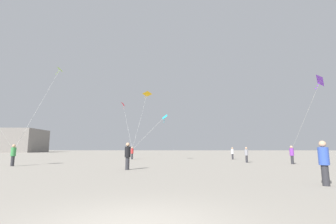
{
  "coord_description": "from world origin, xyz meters",
  "views": [
    {
      "loc": [
        0.8,
        -4.57,
        1.49
      ],
      "look_at": [
        0.0,
        23.45,
        5.78
      ],
      "focal_mm": 25.21,
      "sensor_mm": 36.0,
      "label": 1
    }
  ],
  "objects_px": {
    "person_in_grey": "(246,154)",
    "kite_lime_delta": "(59,71)",
    "building_left_hall": "(16,141)",
    "person_in_black": "(128,155)",
    "person_in_red": "(132,152)",
    "person_in_blue": "(324,161)",
    "kite_crimson_delta": "(123,105)",
    "kite_cyan_delta": "(164,118)",
    "person_in_green": "(13,154)",
    "person_in_white": "(232,153)",
    "kite_amber_delta": "(147,95)",
    "person_in_purple": "(292,154)",
    "kite_violet_delta": "(320,82)"
  },
  "relations": [
    {
      "from": "person_in_white",
      "to": "kite_lime_delta",
      "type": "relative_size",
      "value": 0.16
    },
    {
      "from": "person_in_purple",
      "to": "person_in_red",
      "type": "bearing_deg",
      "value": 5.87
    },
    {
      "from": "person_in_black",
      "to": "kite_violet_delta",
      "type": "distance_m",
      "value": 15.22
    },
    {
      "from": "person_in_black",
      "to": "kite_amber_delta",
      "type": "relative_size",
      "value": 0.19
    },
    {
      "from": "person_in_red",
      "to": "kite_violet_delta",
      "type": "relative_size",
      "value": 0.27
    },
    {
      "from": "person_in_white",
      "to": "kite_amber_delta",
      "type": "distance_m",
      "value": 17.6
    },
    {
      "from": "person_in_red",
      "to": "building_left_hall",
      "type": "distance_m",
      "value": 70.99
    },
    {
      "from": "person_in_red",
      "to": "kite_crimson_delta",
      "type": "distance_m",
      "value": 13.69
    },
    {
      "from": "person_in_white",
      "to": "kite_amber_delta",
      "type": "xyz_separation_m",
      "value": [
        -12.36,
        7.96,
        9.67
      ]
    },
    {
      "from": "kite_lime_delta",
      "to": "kite_amber_delta",
      "type": "bearing_deg",
      "value": 53.36
    },
    {
      "from": "person_in_grey",
      "to": "person_in_red",
      "type": "xyz_separation_m",
      "value": [
        -13.09,
        6.9,
        0.04
      ]
    },
    {
      "from": "person_in_blue",
      "to": "kite_lime_delta",
      "type": "xyz_separation_m",
      "value": [
        -20.04,
        17.32,
        9.75
      ]
    },
    {
      "from": "person_in_purple",
      "to": "kite_crimson_delta",
      "type": "bearing_deg",
      "value": -9.24
    },
    {
      "from": "person_in_purple",
      "to": "person_in_green",
      "type": "bearing_deg",
      "value": 41.52
    },
    {
      "from": "person_in_white",
      "to": "person_in_purple",
      "type": "bearing_deg",
      "value": -116.58
    },
    {
      "from": "kite_cyan_delta",
      "to": "building_left_hall",
      "type": "height_order",
      "value": "building_left_hall"
    },
    {
      "from": "person_in_blue",
      "to": "kite_cyan_delta",
      "type": "xyz_separation_m",
      "value": [
        -7.37,
        19.57,
        4.3
      ]
    },
    {
      "from": "person_in_blue",
      "to": "building_left_hall",
      "type": "xyz_separation_m",
      "value": [
        -61.81,
        72.11,
        3.04
      ]
    },
    {
      "from": "kite_crimson_delta",
      "to": "building_left_hall",
      "type": "distance_m",
      "value": 61.52
    },
    {
      "from": "person_in_blue",
      "to": "kite_cyan_delta",
      "type": "bearing_deg",
      "value": -168.67
    },
    {
      "from": "person_in_blue",
      "to": "kite_cyan_delta",
      "type": "distance_m",
      "value": 21.35
    },
    {
      "from": "building_left_hall",
      "to": "kite_amber_delta",
      "type": "bearing_deg",
      "value": -39.7
    },
    {
      "from": "kite_cyan_delta",
      "to": "kite_crimson_delta",
      "type": "xyz_separation_m",
      "value": [
        -7.97,
        12.56,
        3.97
      ]
    },
    {
      "from": "person_in_grey",
      "to": "building_left_hall",
      "type": "bearing_deg",
      "value": 54.44
    },
    {
      "from": "person_in_purple",
      "to": "person_in_grey",
      "type": "xyz_separation_m",
      "value": [
        -3.62,
        2.07,
        -0.07
      ]
    },
    {
      "from": "person_in_green",
      "to": "building_left_hall",
      "type": "bearing_deg",
      "value": -78.92
    },
    {
      "from": "person_in_red",
      "to": "person_in_white",
      "type": "bearing_deg",
      "value": 33.27
    },
    {
      "from": "person_in_purple",
      "to": "kite_cyan_delta",
      "type": "xyz_separation_m",
      "value": [
        -12.36,
        6.63,
        4.35
      ]
    },
    {
      "from": "person_in_red",
      "to": "kite_crimson_delta",
      "type": "xyz_separation_m",
      "value": [
        -3.63,
        10.22,
        8.34
      ]
    },
    {
      "from": "kite_lime_delta",
      "to": "person_in_purple",
      "type": "bearing_deg",
      "value": -9.92
    },
    {
      "from": "person_in_green",
      "to": "person_in_black",
      "type": "bearing_deg",
      "value": 140.23
    },
    {
      "from": "person_in_blue",
      "to": "person_in_grey",
      "type": "bearing_deg",
      "value": 165.46
    },
    {
      "from": "person_in_grey",
      "to": "kite_lime_delta",
      "type": "relative_size",
      "value": 0.16
    },
    {
      "from": "person_in_green",
      "to": "kite_crimson_delta",
      "type": "relative_size",
      "value": 0.16
    },
    {
      "from": "kite_violet_delta",
      "to": "kite_crimson_delta",
      "type": "height_order",
      "value": "kite_crimson_delta"
    },
    {
      "from": "kite_amber_delta",
      "to": "kite_lime_delta",
      "type": "bearing_deg",
      "value": -126.64
    },
    {
      "from": "person_in_black",
      "to": "kite_crimson_delta",
      "type": "relative_size",
      "value": 0.17
    },
    {
      "from": "person_in_white",
      "to": "person_in_blue",
      "type": "xyz_separation_m",
      "value": [
        -1.57,
        -21.8,
        0.11
      ]
    },
    {
      "from": "person_in_grey",
      "to": "person_in_black",
      "type": "xyz_separation_m",
      "value": [
        -10.66,
        -8.33,
        0.15
      ]
    },
    {
      "from": "person_in_blue",
      "to": "kite_amber_delta",
      "type": "relative_size",
      "value": 0.18
    },
    {
      "from": "person_in_white",
      "to": "person_in_blue",
      "type": "distance_m",
      "value": 21.85
    },
    {
      "from": "person_in_black",
      "to": "kite_lime_delta",
      "type": "distance_m",
      "value": 17.97
    },
    {
      "from": "person_in_red",
      "to": "kite_violet_delta",
      "type": "xyz_separation_m",
      "value": [
        16.64,
        -14.3,
        5.48
      ]
    },
    {
      "from": "kite_amber_delta",
      "to": "kite_violet_delta",
      "type": "relative_size",
      "value": 1.62
    },
    {
      "from": "person_in_white",
      "to": "building_left_hall",
      "type": "xyz_separation_m",
      "value": [
        -63.38,
        50.31,
        3.15
      ]
    },
    {
      "from": "building_left_hall",
      "to": "person_in_white",
      "type": "bearing_deg",
      "value": -38.44
    },
    {
      "from": "person_in_purple",
      "to": "person_in_grey",
      "type": "distance_m",
      "value": 4.17
    },
    {
      "from": "kite_violet_delta",
      "to": "kite_cyan_delta",
      "type": "bearing_deg",
      "value": 135.81
    },
    {
      "from": "person_in_blue",
      "to": "kite_amber_delta",
      "type": "distance_m",
      "value": 33.06
    },
    {
      "from": "person_in_blue",
      "to": "kite_crimson_delta",
      "type": "height_order",
      "value": "kite_crimson_delta"
    }
  ]
}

